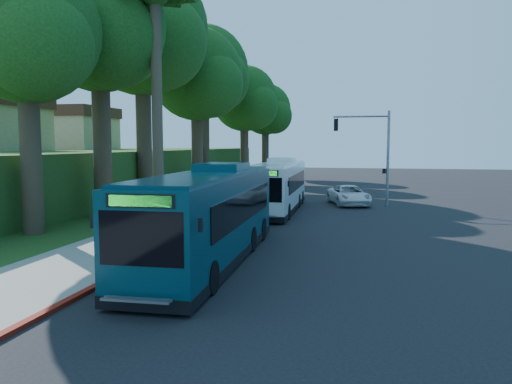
% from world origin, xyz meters
% --- Properties ---
extents(ground, '(140.00, 140.00, 0.00)m').
position_xyz_m(ground, '(0.00, 0.00, 0.00)').
color(ground, black).
rests_on(ground, ground).
extents(sidewalk, '(4.50, 70.00, 0.12)m').
position_xyz_m(sidewalk, '(-7.30, 0.00, 0.06)').
color(sidewalk, gray).
rests_on(sidewalk, ground).
extents(red_curb, '(0.25, 30.00, 0.13)m').
position_xyz_m(red_curb, '(-5.00, -4.00, 0.07)').
color(red_curb, maroon).
rests_on(red_curb, ground).
extents(grass_verge, '(8.00, 70.00, 0.06)m').
position_xyz_m(grass_verge, '(-13.00, 5.00, 0.03)').
color(grass_verge, '#234719').
rests_on(grass_verge, ground).
extents(bus_shelter, '(3.20, 1.51, 2.55)m').
position_xyz_m(bus_shelter, '(-7.26, -2.86, 1.81)').
color(bus_shelter, black).
rests_on(bus_shelter, ground).
extents(stop_sign_pole, '(0.35, 0.06, 3.17)m').
position_xyz_m(stop_sign_pole, '(-5.40, -5.00, 2.08)').
color(stop_sign_pole, gray).
rests_on(stop_sign_pole, ground).
extents(traffic_signal_pole, '(4.10, 0.30, 7.00)m').
position_xyz_m(traffic_signal_pole, '(3.78, 10.00, 4.42)').
color(traffic_signal_pole, gray).
rests_on(traffic_signal_pole, ground).
extents(palm_tree, '(4.20, 4.20, 14.40)m').
position_xyz_m(palm_tree, '(-8.20, -1.50, 12.38)').
color(palm_tree, '#4C3F2D').
rests_on(palm_tree, ground).
extents(hillside_backdrop, '(24.00, 60.00, 8.80)m').
position_xyz_m(hillside_backdrop, '(-26.30, 15.10, 2.44)').
color(hillside_backdrop, '#234719').
rests_on(hillside_backdrop, ground).
extents(tree_0, '(8.40, 8.00, 15.70)m').
position_xyz_m(tree_0, '(-12.40, -0.02, 11.20)').
color(tree_0, '#382B1E').
rests_on(tree_0, ground).
extents(tree_1, '(10.50, 10.00, 18.26)m').
position_xyz_m(tree_1, '(-13.37, 7.98, 12.73)').
color(tree_1, '#382B1E').
rests_on(tree_1, ground).
extents(tree_2, '(8.82, 8.40, 15.12)m').
position_xyz_m(tree_2, '(-11.89, 15.98, 10.48)').
color(tree_2, '#382B1E').
rests_on(tree_2, ground).
extents(tree_3, '(10.08, 9.60, 17.28)m').
position_xyz_m(tree_3, '(-13.88, 23.98, 11.98)').
color(tree_3, '#382B1E').
rests_on(tree_3, ground).
extents(tree_4, '(8.40, 8.00, 14.14)m').
position_xyz_m(tree_4, '(-11.40, 31.98, 9.73)').
color(tree_4, '#382B1E').
rests_on(tree_4, ground).
extents(tree_5, '(7.35, 7.00, 12.86)m').
position_xyz_m(tree_5, '(-10.41, 39.99, 8.96)').
color(tree_5, '#382B1E').
rests_on(tree_5, ground).
extents(tree_6, '(7.56, 7.20, 13.74)m').
position_xyz_m(tree_6, '(-12.91, -6.01, 9.71)').
color(tree_6, '#382B1E').
rests_on(tree_6, ground).
extents(white_bus, '(2.93, 12.10, 3.59)m').
position_xyz_m(white_bus, '(-2.60, 5.74, 1.75)').
color(white_bus, white).
rests_on(white_bus, ground).
extents(teal_bus, '(3.10, 12.74, 3.77)m').
position_xyz_m(teal_bus, '(-2.60, -9.47, 1.84)').
color(teal_bus, '#0B333E').
rests_on(teal_bus, ground).
extents(pickup, '(3.82, 5.73, 1.46)m').
position_xyz_m(pickup, '(2.02, 10.32, 0.73)').
color(pickup, white).
rests_on(pickup, ground).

